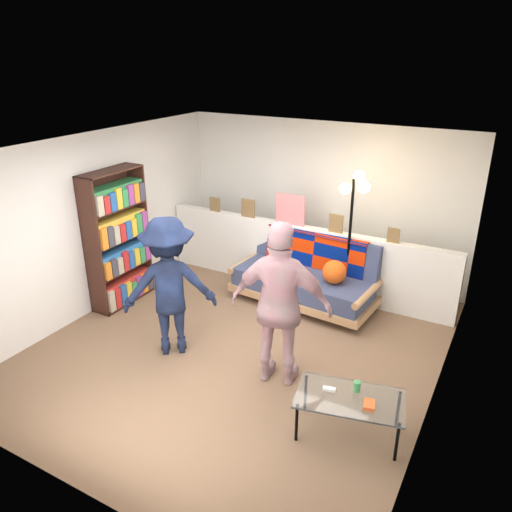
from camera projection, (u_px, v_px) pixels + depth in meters
The scene contains 10 objects.
ground at pixel (240, 346), 6.11m from camera, with size 5.00×5.00×0.00m, color brown.
room_shell at pixel (259, 205), 5.84m from camera, with size 4.60×5.05×2.45m.
half_wall_ledge at pixel (302, 258), 7.37m from camera, with size 4.45×0.15×1.00m, color silver.
ledge_decor at pixel (289, 213), 7.19m from camera, with size 2.97×0.02×0.45m.
futon_sofa at pixel (307, 276), 7.03m from camera, with size 2.08×1.12×0.87m.
bookshelf at pixel (118, 243), 6.87m from camera, with size 0.32×0.95×1.90m.
coffee_table at pixel (350, 400), 4.58m from camera, with size 1.09×0.75×0.52m.
floor_lamp at pixel (353, 214), 6.59m from camera, with size 0.43×0.33×1.90m.
person_left at pixel (169, 286), 5.74m from camera, with size 1.08×0.62×1.67m, color black.
person_right at pixel (281, 306), 5.16m from camera, with size 1.07×0.45×1.82m, color pink.
Camera 1 is at (2.69, -4.46, 3.39)m, focal length 35.00 mm.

